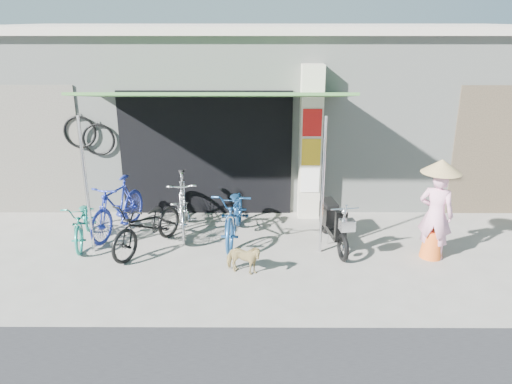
{
  "coord_description": "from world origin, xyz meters",
  "views": [
    {
      "loc": [
        -0.16,
        -7.02,
        3.8
      ],
      "look_at": [
        -0.2,
        1.0,
        1.0
      ],
      "focal_mm": 35.0,
      "sensor_mm": 36.0,
      "label": 1
    }
  ],
  "objects_px": {
    "bike_teal": "(84,221)",
    "bike_black": "(148,225)",
    "bike_silver": "(183,204)",
    "bike_navy": "(235,213)",
    "bike_blue": "(118,207)",
    "nun": "(436,210)",
    "moped": "(333,223)",
    "street_dog": "(243,259)"
  },
  "relations": [
    {
      "from": "bike_blue",
      "to": "bike_navy",
      "type": "xyz_separation_m",
      "value": [
        2.17,
        -0.25,
        -0.02
      ]
    },
    {
      "from": "bike_blue",
      "to": "street_dog",
      "type": "height_order",
      "value": "bike_blue"
    },
    {
      "from": "bike_black",
      "to": "street_dog",
      "type": "bearing_deg",
      "value": 0.51
    },
    {
      "from": "bike_black",
      "to": "moped",
      "type": "relative_size",
      "value": 1.07
    },
    {
      "from": "bike_silver",
      "to": "bike_navy",
      "type": "height_order",
      "value": "bike_silver"
    },
    {
      "from": "bike_blue",
      "to": "bike_silver",
      "type": "distance_m",
      "value": 1.19
    },
    {
      "from": "bike_navy",
      "to": "moped",
      "type": "xyz_separation_m",
      "value": [
        1.72,
        -0.25,
        -0.08
      ]
    },
    {
      "from": "bike_teal",
      "to": "bike_black",
      "type": "relative_size",
      "value": 0.88
    },
    {
      "from": "bike_teal",
      "to": "bike_blue",
      "type": "xyz_separation_m",
      "value": [
        0.51,
        0.4,
        0.12
      ]
    },
    {
      "from": "bike_silver",
      "to": "street_dog",
      "type": "relative_size",
      "value": 3.06
    },
    {
      "from": "bike_teal",
      "to": "bike_navy",
      "type": "xyz_separation_m",
      "value": [
        2.68,
        0.15,
        0.1
      ]
    },
    {
      "from": "bike_blue",
      "to": "bike_navy",
      "type": "height_order",
      "value": "bike_blue"
    },
    {
      "from": "bike_black",
      "to": "bike_navy",
      "type": "height_order",
      "value": "bike_navy"
    },
    {
      "from": "bike_blue",
      "to": "bike_black",
      "type": "height_order",
      "value": "bike_blue"
    },
    {
      "from": "bike_blue",
      "to": "moped",
      "type": "relative_size",
      "value": 1.07
    },
    {
      "from": "street_dog",
      "to": "nun",
      "type": "distance_m",
      "value": 3.25
    },
    {
      "from": "bike_teal",
      "to": "bike_navy",
      "type": "bearing_deg",
      "value": -6.43
    },
    {
      "from": "street_dog",
      "to": "bike_teal",
      "type": "bearing_deg",
      "value": 85.42
    },
    {
      "from": "bike_blue",
      "to": "nun",
      "type": "bearing_deg",
      "value": 7.63
    },
    {
      "from": "bike_navy",
      "to": "nun",
      "type": "relative_size",
      "value": 1.12
    },
    {
      "from": "bike_blue",
      "to": "nun",
      "type": "height_order",
      "value": "nun"
    },
    {
      "from": "bike_blue",
      "to": "nun",
      "type": "distance_m",
      "value": 5.59
    },
    {
      "from": "bike_blue",
      "to": "bike_navy",
      "type": "relative_size",
      "value": 0.91
    },
    {
      "from": "bike_black",
      "to": "bike_silver",
      "type": "height_order",
      "value": "bike_silver"
    },
    {
      "from": "bike_black",
      "to": "bike_teal",
      "type": "bearing_deg",
      "value": -165.61
    },
    {
      "from": "bike_black",
      "to": "bike_navy",
      "type": "distance_m",
      "value": 1.54
    },
    {
      "from": "moped",
      "to": "nun",
      "type": "distance_m",
      "value": 1.72
    },
    {
      "from": "bike_teal",
      "to": "nun",
      "type": "bearing_deg",
      "value": -14.94
    },
    {
      "from": "bike_silver",
      "to": "nun",
      "type": "distance_m",
      "value": 4.45
    },
    {
      "from": "street_dog",
      "to": "moped",
      "type": "xyz_separation_m",
      "value": [
        1.54,
        1.06,
        0.17
      ]
    },
    {
      "from": "bike_teal",
      "to": "bike_silver",
      "type": "height_order",
      "value": "bike_silver"
    },
    {
      "from": "bike_black",
      "to": "bike_silver",
      "type": "bearing_deg",
      "value": 86.84
    },
    {
      "from": "nun",
      "to": "bike_navy",
      "type": "bearing_deg",
      "value": 16.7
    },
    {
      "from": "bike_navy",
      "to": "moped",
      "type": "relative_size",
      "value": 1.18
    },
    {
      "from": "bike_black",
      "to": "bike_silver",
      "type": "distance_m",
      "value": 0.94
    },
    {
      "from": "bike_navy",
      "to": "bike_teal",
      "type": "bearing_deg",
      "value": -172.33
    },
    {
      "from": "bike_black",
      "to": "bike_blue",
      "type": "bearing_deg",
      "value": 163.22
    },
    {
      "from": "bike_blue",
      "to": "bike_silver",
      "type": "height_order",
      "value": "bike_silver"
    },
    {
      "from": "nun",
      "to": "moped",
      "type": "bearing_deg",
      "value": 12.65
    },
    {
      "from": "bike_teal",
      "to": "bike_black",
      "type": "xyz_separation_m",
      "value": [
        1.21,
        -0.29,
        0.06
      ]
    },
    {
      "from": "bike_black",
      "to": "nun",
      "type": "height_order",
      "value": "nun"
    },
    {
      "from": "bike_blue",
      "to": "bike_black",
      "type": "xyz_separation_m",
      "value": [
        0.7,
        -0.7,
        -0.06
      ]
    }
  ]
}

